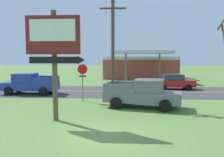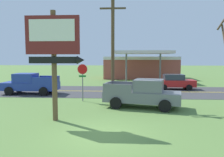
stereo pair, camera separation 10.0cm
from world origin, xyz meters
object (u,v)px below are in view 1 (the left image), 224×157
object	(u,v)px
motel_sign	(55,47)
gas_station	(140,67)
utility_pole	(113,43)
car_red_far_lane	(174,82)
pickup_blue_on_road	(30,84)
stop_sign	(82,76)
pickup_grey_parked_on_lawn	(143,94)

from	to	relation	value
motel_sign	gas_station	distance (m)	26.92
utility_pole	gas_station	xyz separation A→B (m)	(3.46, 20.67, -2.61)
gas_station	utility_pole	bearing A→B (deg)	-99.49
utility_pole	car_red_far_lane	size ratio (longest dim) A/B	2.01
gas_station	car_red_far_lane	world-z (taller)	gas_station
utility_pole	pickup_blue_on_road	world-z (taller)	utility_pole
stop_sign	pickup_blue_on_road	world-z (taller)	stop_sign
motel_sign	utility_pole	distance (m)	6.13
pickup_grey_parked_on_lawn	utility_pole	bearing A→B (deg)	141.81
motel_sign	pickup_blue_on_road	world-z (taller)	motel_sign
motel_sign	stop_sign	xyz separation A→B (m)	(0.40, 5.63, -2.02)
utility_pole	motel_sign	bearing A→B (deg)	-117.29
stop_sign	car_red_far_lane	world-z (taller)	stop_sign
gas_station	pickup_blue_on_road	bearing A→B (deg)	-123.95
stop_sign	gas_station	size ratio (longest dim) A/B	0.25
gas_station	pickup_blue_on_road	xyz separation A→B (m)	(-11.57, -17.18, -0.98)
utility_pole	pickup_blue_on_road	size ratio (longest dim) A/B	1.62
pickup_grey_parked_on_lawn	stop_sign	bearing A→B (deg)	157.21
motel_sign	gas_station	xyz separation A→B (m)	(6.26, 26.10, -2.10)
stop_sign	pickup_blue_on_road	xyz separation A→B (m)	(-5.71, 3.29, -1.06)
car_red_far_lane	pickup_grey_parked_on_lawn	bearing A→B (deg)	-113.93
pickup_blue_on_road	gas_station	bearing A→B (deg)	56.05
stop_sign	pickup_blue_on_road	distance (m)	6.68
gas_station	pickup_grey_parked_on_lawn	size ratio (longest dim) A/B	2.18
stop_sign	utility_pole	size ratio (longest dim) A/B	0.35
motel_sign	pickup_blue_on_road	xyz separation A→B (m)	(-5.31, 8.91, -3.08)
pickup_grey_parked_on_lawn	car_red_far_lane	xyz separation A→B (m)	(4.09, 9.22, -0.13)
pickup_grey_parked_on_lawn	car_red_far_lane	size ratio (longest dim) A/B	1.31
gas_station	pickup_grey_parked_on_lawn	distance (m)	22.46
pickup_grey_parked_on_lawn	pickup_blue_on_road	size ratio (longest dim) A/B	1.06
gas_station	motel_sign	bearing A→B (deg)	-103.48
motel_sign	pickup_grey_parked_on_lawn	xyz separation A→B (m)	(5.01, 3.69, -3.08)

